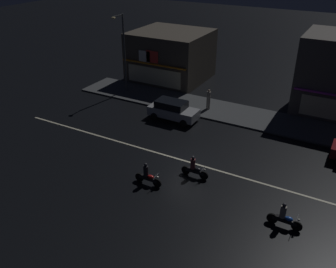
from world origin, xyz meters
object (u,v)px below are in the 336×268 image
object	(u,v)px
parked_car_trailing	(173,110)
motorcycle_opposite_lane	(284,217)
streetlamp_west	(123,48)
pedestrian_on_sidewalk	(208,100)
motorcycle_following	(194,168)
motorcycle_lead	(147,176)
traffic_cone	(170,113)

from	to	relation	value
parked_car_trailing	motorcycle_opposite_lane	world-z (taller)	parked_car_trailing
streetlamp_west	pedestrian_on_sidewalk	size ratio (longest dim) A/B	4.09
streetlamp_west	motorcycle_following	distance (m)	16.67
streetlamp_west	motorcycle_lead	xyz separation A→B (m)	(10.37, -12.37, -3.96)
parked_car_trailing	motorcycle_following	size ratio (longest dim) A/B	2.26
pedestrian_on_sidewalk	motorcycle_opposite_lane	world-z (taller)	pedestrian_on_sidewalk
motorcycle_following	traffic_cone	distance (m)	9.58
streetlamp_west	parked_car_trailing	bearing A→B (deg)	-23.87
streetlamp_west	pedestrian_on_sidewalk	distance (m)	9.82
traffic_cone	motorcycle_following	bearing A→B (deg)	-51.72
motorcycle_lead	parked_car_trailing	bearing A→B (deg)	-67.42
pedestrian_on_sidewalk	traffic_cone	xyz separation A→B (m)	(-2.49, -2.71, -0.74)
pedestrian_on_sidewalk	motorcycle_following	xyz separation A→B (m)	(3.44, -10.22, -0.38)
streetlamp_west	motorcycle_opposite_lane	bearing A→B (deg)	-32.81
pedestrian_on_sidewalk	motorcycle_opposite_lane	bearing A→B (deg)	-7.80
streetlamp_west	traffic_cone	bearing A→B (deg)	-21.95
pedestrian_on_sidewalk	motorcycle_lead	bearing A→B (deg)	-40.63
motorcycle_following	parked_car_trailing	bearing A→B (deg)	-49.99
motorcycle_opposite_lane	traffic_cone	xyz separation A→B (m)	(-12.14, 9.44, -0.36)
motorcycle_following	traffic_cone	world-z (taller)	motorcycle_following
motorcycle_lead	motorcycle_following	world-z (taller)	same
streetlamp_west	pedestrian_on_sidewalk	world-z (taller)	streetlamp_west
motorcycle_following	motorcycle_opposite_lane	bearing A→B (deg)	165.42
traffic_cone	pedestrian_on_sidewalk	bearing A→B (deg)	47.37
pedestrian_on_sidewalk	traffic_cone	bearing A→B (deg)	-88.89
motorcycle_lead	motorcycle_following	xyz separation A→B (m)	(2.21, 2.17, 0.00)
parked_car_trailing	traffic_cone	distance (m)	0.98
pedestrian_on_sidewalk	traffic_cone	size ratio (longest dim) A/B	3.39
parked_car_trailing	motorcycle_lead	world-z (taller)	parked_car_trailing
pedestrian_on_sidewalk	motorcycle_following	bearing A→B (deg)	-27.68
parked_car_trailing	traffic_cone	xyz separation A→B (m)	(-0.58, 0.52, -0.59)
streetlamp_west	motorcycle_lead	bearing A→B (deg)	-50.02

